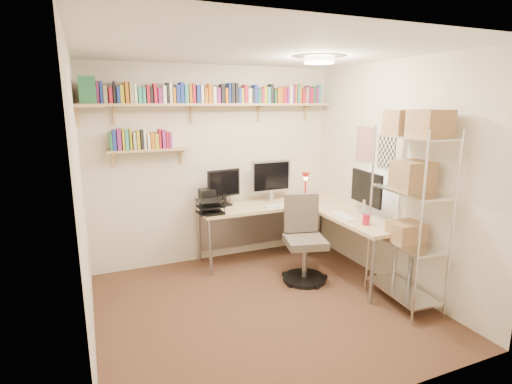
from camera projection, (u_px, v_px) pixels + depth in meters
ground at (263, 307)px, 4.09m from camera, size 3.20×3.20×0.00m
room_shell at (264, 157)px, 3.75m from camera, size 3.24×3.04×2.52m
wall_shelves at (185, 104)px, 4.65m from camera, size 3.12×1.09×0.80m
corner_desk at (283, 208)px, 5.04m from camera, size 2.00×1.92×1.30m
office_chair at (304, 245)px, 4.65m from camera, size 0.54×0.55×1.00m
wire_rack at (412, 174)px, 3.86m from camera, size 0.45×0.82×1.98m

